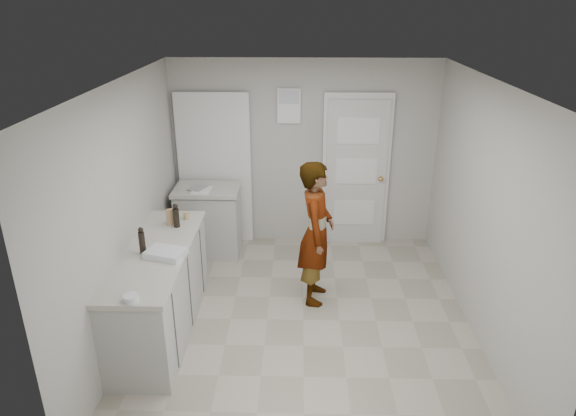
{
  "coord_description": "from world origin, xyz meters",
  "views": [
    {
      "loc": [
        -0.05,
        -4.62,
        3.2
      ],
      "look_at": [
        -0.17,
        0.4,
        1.13
      ],
      "focal_mm": 32.0,
      "sensor_mm": 36.0,
      "label": 1
    }
  ],
  "objects_px": {
    "egg_bowl": "(131,298)",
    "baking_dish": "(166,253)",
    "cake_mix_box": "(172,217)",
    "person": "(316,233)",
    "oil_cruet_b": "(142,241)",
    "oil_cruet_a": "(176,216)",
    "spice_jar": "(186,216)"
  },
  "relations": [
    {
      "from": "spice_jar",
      "to": "baking_dish",
      "type": "bearing_deg",
      "value": -91.08
    },
    {
      "from": "person",
      "to": "spice_jar",
      "type": "distance_m",
      "value": 1.44
    },
    {
      "from": "oil_cruet_a",
      "to": "egg_bowl",
      "type": "xyz_separation_m",
      "value": [
        -0.05,
        -1.44,
        -0.1
      ]
    },
    {
      "from": "spice_jar",
      "to": "oil_cruet_a",
      "type": "distance_m",
      "value": 0.22
    },
    {
      "from": "person",
      "to": "oil_cruet_b",
      "type": "relative_size",
      "value": 5.94
    },
    {
      "from": "oil_cruet_b",
      "to": "baking_dish",
      "type": "distance_m",
      "value": 0.26
    },
    {
      "from": "spice_jar",
      "to": "oil_cruet_a",
      "type": "height_order",
      "value": "oil_cruet_a"
    },
    {
      "from": "cake_mix_box",
      "to": "baking_dish",
      "type": "xyz_separation_m",
      "value": [
        0.11,
        -0.73,
        -0.06
      ]
    },
    {
      "from": "oil_cruet_a",
      "to": "egg_bowl",
      "type": "height_order",
      "value": "oil_cruet_a"
    },
    {
      "from": "cake_mix_box",
      "to": "egg_bowl",
      "type": "xyz_separation_m",
      "value": [
        0.02,
        -1.51,
        -0.06
      ]
    },
    {
      "from": "person",
      "to": "cake_mix_box",
      "type": "distance_m",
      "value": 1.57
    },
    {
      "from": "oil_cruet_a",
      "to": "oil_cruet_b",
      "type": "bearing_deg",
      "value": -106.63
    },
    {
      "from": "cake_mix_box",
      "to": "oil_cruet_b",
      "type": "xyz_separation_m",
      "value": [
        -0.12,
        -0.68,
        0.04
      ]
    },
    {
      "from": "spice_jar",
      "to": "oil_cruet_b",
      "type": "bearing_deg",
      "value": -106.83
    },
    {
      "from": "person",
      "to": "egg_bowl",
      "type": "distance_m",
      "value": 2.19
    },
    {
      "from": "person",
      "to": "baking_dish",
      "type": "xyz_separation_m",
      "value": [
        -1.45,
        -0.78,
        0.14
      ]
    },
    {
      "from": "oil_cruet_b",
      "to": "baking_dish",
      "type": "xyz_separation_m",
      "value": [
        0.23,
        -0.05,
        -0.1
      ]
    },
    {
      "from": "oil_cruet_a",
      "to": "person",
      "type": "bearing_deg",
      "value": 4.14
    },
    {
      "from": "spice_jar",
      "to": "baking_dish",
      "type": "height_order",
      "value": "spice_jar"
    },
    {
      "from": "spice_jar",
      "to": "oil_cruet_a",
      "type": "relative_size",
      "value": 0.33
    },
    {
      "from": "cake_mix_box",
      "to": "spice_jar",
      "type": "xyz_separation_m",
      "value": [
        0.13,
        0.13,
        -0.04
      ]
    },
    {
      "from": "spice_jar",
      "to": "oil_cruet_b",
      "type": "relative_size",
      "value": 0.32
    },
    {
      "from": "spice_jar",
      "to": "egg_bowl",
      "type": "height_order",
      "value": "spice_jar"
    },
    {
      "from": "spice_jar",
      "to": "oil_cruet_a",
      "type": "bearing_deg",
      "value": -107.46
    },
    {
      "from": "egg_bowl",
      "to": "baking_dish",
      "type": "bearing_deg",
      "value": 83.2
    },
    {
      "from": "oil_cruet_b",
      "to": "egg_bowl",
      "type": "bearing_deg",
      "value": -80.46
    },
    {
      "from": "baking_dish",
      "to": "egg_bowl",
      "type": "distance_m",
      "value": 0.78
    },
    {
      "from": "spice_jar",
      "to": "egg_bowl",
      "type": "relative_size",
      "value": 0.7
    },
    {
      "from": "person",
      "to": "egg_bowl",
      "type": "bearing_deg",
      "value": 141.33
    },
    {
      "from": "oil_cruet_a",
      "to": "baking_dish",
      "type": "height_order",
      "value": "oil_cruet_a"
    },
    {
      "from": "person",
      "to": "egg_bowl",
      "type": "relative_size",
      "value": 12.79
    },
    {
      "from": "cake_mix_box",
      "to": "oil_cruet_a",
      "type": "height_order",
      "value": "oil_cruet_a"
    }
  ]
}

